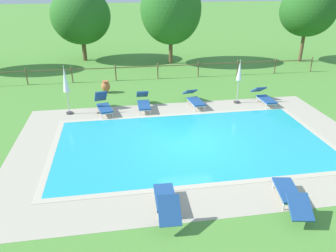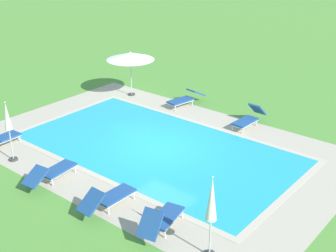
# 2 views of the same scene
# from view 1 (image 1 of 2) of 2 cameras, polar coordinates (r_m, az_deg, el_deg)

# --- Properties ---
(ground_plane) EXTENTS (160.00, 160.00, 0.00)m
(ground_plane) POSITION_cam_1_polar(r_m,az_deg,el_deg) (13.61, 4.10, -2.91)
(ground_plane) COLOR #518E38
(pool_deck_paving) EXTENTS (14.38, 9.40, 0.01)m
(pool_deck_paving) POSITION_cam_1_polar(r_m,az_deg,el_deg) (13.61, 4.10, -2.89)
(pool_deck_paving) COLOR #B2A893
(pool_deck_paving) RESTS_ON ground
(swimming_pool_water) EXTENTS (10.84, 5.86, 0.01)m
(swimming_pool_water) POSITION_cam_1_polar(r_m,az_deg,el_deg) (13.61, 4.10, -2.89)
(swimming_pool_water) COLOR #23A8C1
(swimming_pool_water) RESTS_ON ground
(pool_coping_rim) EXTENTS (11.32, 6.34, 0.01)m
(pool_coping_rim) POSITION_cam_1_polar(r_m,az_deg,el_deg) (13.61, 4.10, -2.87)
(pool_coping_rim) COLOR #C0B59F
(pool_coping_rim) RESTS_ON ground
(sun_lounger_north_near_steps) EXTENTS (0.83, 2.11, 0.74)m
(sun_lounger_north_near_steps) POSITION_cam_1_polar(r_m,az_deg,el_deg) (17.48, 4.55, 4.71)
(sun_lounger_north_near_steps) COLOR navy
(sun_lounger_north_near_steps) RESTS_ON ground
(sun_lounger_north_mid) EXTENTS (0.67, 1.98, 0.90)m
(sun_lounger_north_mid) POSITION_cam_1_polar(r_m,az_deg,el_deg) (9.67, -0.29, -12.85)
(sun_lounger_north_mid) COLOR navy
(sun_lounger_north_mid) RESTS_ON ground
(sun_lounger_north_far) EXTENTS (0.96, 1.97, 0.96)m
(sun_lounger_north_far) POSITION_cam_1_polar(r_m,az_deg,el_deg) (16.82, -11.09, 3.63)
(sun_lounger_north_far) COLOR navy
(sun_lounger_north_far) RESTS_ON ground
(sun_lounger_north_end) EXTENTS (0.68, 2.06, 0.77)m
(sun_lounger_north_end) POSITION_cam_1_polar(r_m,az_deg,el_deg) (18.49, 16.27, 4.91)
(sun_lounger_north_end) COLOR navy
(sun_lounger_north_end) RESTS_ON ground
(sun_lounger_south_near_corner) EXTENTS (0.63, 2.02, 0.82)m
(sun_lounger_south_near_corner) POSITION_cam_1_polar(r_m,az_deg,el_deg) (16.99, -4.26, 4.17)
(sun_lounger_south_near_corner) COLOR navy
(sun_lounger_south_near_corner) RESTS_ON ground
(sun_lounger_south_mid) EXTENTS (0.97, 2.15, 0.71)m
(sun_lounger_south_mid) POSITION_cam_1_polar(r_m,az_deg,el_deg) (10.59, 20.45, -11.13)
(sun_lounger_south_mid) COLOR navy
(sun_lounger_south_mid) RESTS_ON ground
(patio_umbrella_closed_row_west) EXTENTS (0.32, 0.32, 2.42)m
(patio_umbrella_closed_row_west) POSITION_cam_1_polar(r_m,az_deg,el_deg) (16.63, -17.30, 7.23)
(patio_umbrella_closed_row_west) COLOR #383838
(patio_umbrella_closed_row_west) RESTS_ON ground
(patio_umbrella_closed_row_mid_west) EXTENTS (0.32, 0.32, 2.34)m
(patio_umbrella_closed_row_mid_west) POSITION_cam_1_polar(r_m,az_deg,el_deg) (17.79, 12.20, 8.73)
(patio_umbrella_closed_row_mid_west) COLOR #383838
(patio_umbrella_closed_row_mid_west) RESTS_ON ground
(terracotta_urn_near_fence) EXTENTS (0.51, 0.51, 0.71)m
(terracotta_urn_near_fence) POSITION_cam_1_polar(r_m,az_deg,el_deg) (19.72, -10.71, 6.75)
(terracotta_urn_near_fence) COLOR #B7663D
(terracotta_urn_near_fence) RESTS_ON ground
(perimeter_fence) EXTENTS (22.20, 0.08, 1.05)m
(perimeter_fence) POSITION_cam_1_polar(r_m,az_deg,el_deg) (22.13, -1.79, 9.89)
(perimeter_fence) COLOR brown
(perimeter_fence) RESTS_ON ground
(tree_far_west) EXTENTS (4.50, 4.50, 6.57)m
(tree_far_west) POSITION_cam_1_polar(r_m,az_deg,el_deg) (25.76, 0.50, 19.51)
(tree_far_west) COLOR brown
(tree_far_west) RESTS_ON ground
(tree_west_mid) EXTENTS (4.18, 4.18, 5.80)m
(tree_west_mid) POSITION_cam_1_polar(r_m,az_deg,el_deg) (28.49, 23.04, 17.89)
(tree_west_mid) COLOR brown
(tree_west_mid) RESTS_ON ground
(tree_east_mid) EXTENTS (4.57, 4.57, 5.61)m
(tree_east_mid) POSITION_cam_1_polar(r_m,az_deg,el_deg) (27.68, -14.85, 17.92)
(tree_east_mid) COLOR brown
(tree_east_mid) RESTS_ON ground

